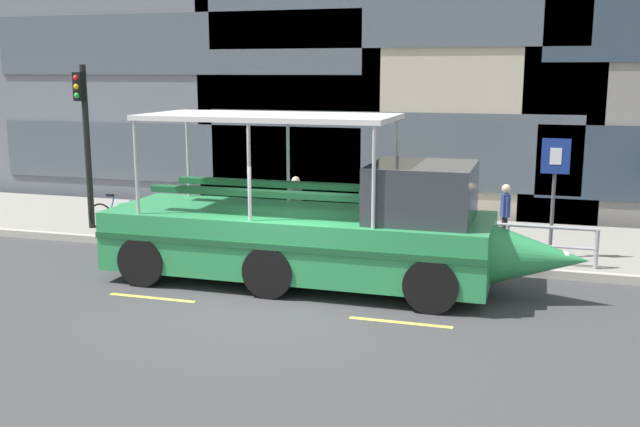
{
  "coord_description": "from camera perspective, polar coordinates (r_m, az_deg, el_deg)",
  "views": [
    {
      "loc": [
        4.55,
        -12.4,
        4.25
      ],
      "look_at": [
        0.16,
        2.06,
        1.3
      ],
      "focal_mm": 41.05,
      "sensor_mm": 36.0,
      "label": 1
    }
  ],
  "objects": [
    {
      "name": "curb_guardrail",
      "position": [
        16.77,
        1.9,
        -0.98
      ],
      "size": [
        10.99,
        0.09,
        0.86
      ],
      "color": "#9EA0A8",
      "rests_on": "sidewalk"
    },
    {
      "name": "pedestrian_mid_right",
      "position": [
        18.14,
        -1.9,
        1.03
      ],
      "size": [
        0.26,
        0.41,
        1.52
      ],
      "color": "#47423D",
      "rests_on": "sidewalk"
    },
    {
      "name": "parking_sign",
      "position": [
        16.66,
        17.81,
        2.68
      ],
      "size": [
        0.6,
        0.12,
        2.65
      ],
      "color": "#4C4F54",
      "rests_on": "sidewalk"
    },
    {
      "name": "lane_centreline",
      "position": [
        13.39,
        -3.94,
        -7.47
      ],
      "size": [
        25.8,
        0.12,
        0.01
      ],
      "color": "#DBD64C",
      "rests_on": "ground_plane"
    },
    {
      "name": "pedestrian_near_bow",
      "position": [
        17.51,
        14.24,
        0.3
      ],
      "size": [
        0.24,
        0.42,
        1.5
      ],
      "color": "black",
      "rests_on": "sidewalk"
    },
    {
      "name": "leaned_bicycle",
      "position": [
        19.55,
        -15.44,
        -0.25
      ],
      "size": [
        1.74,
        0.46,
        0.96
      ],
      "color": "black",
      "rests_on": "sidewalk"
    },
    {
      "name": "traffic_light_pole",
      "position": [
        19.86,
        -17.86,
        6.16
      ],
      "size": [
        0.24,
        0.46,
        4.23
      ],
      "color": "black",
      "rests_on": "sidewalk"
    },
    {
      "name": "curb_edge",
      "position": [
        16.69,
        0.51,
        -3.39
      ],
      "size": [
        32.0,
        0.18,
        0.18
      ],
      "primitive_type": "cube",
      "color": "#B2ADA3",
      "rests_on": "ground_plane"
    },
    {
      "name": "pedestrian_mid_left",
      "position": [
        17.3,
        3.51,
        0.83
      ],
      "size": [
        0.32,
        0.42,
        1.67
      ],
      "color": "#1E2338",
      "rests_on": "sidewalk"
    },
    {
      "name": "duck_tour_boat",
      "position": [
        14.63,
        0.3,
        -1.41
      ],
      "size": [
        9.64,
        2.58,
        3.41
      ],
      "color": "#2D9351",
      "rests_on": "ground_plane"
    },
    {
      "name": "ground_plane",
      "position": [
        13.87,
        -3.14,
        -6.81
      ],
      "size": [
        120.0,
        120.0,
        0.0
      ],
      "primitive_type": "plane",
      "color": "#3D3D3F"
    },
    {
      "name": "sidewalk",
      "position": [
        19.02,
        2.62,
        -1.59
      ],
      "size": [
        32.0,
        4.8,
        0.18
      ],
      "primitive_type": "cube",
      "color": "gray",
      "rests_on": "ground_plane"
    }
  ]
}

